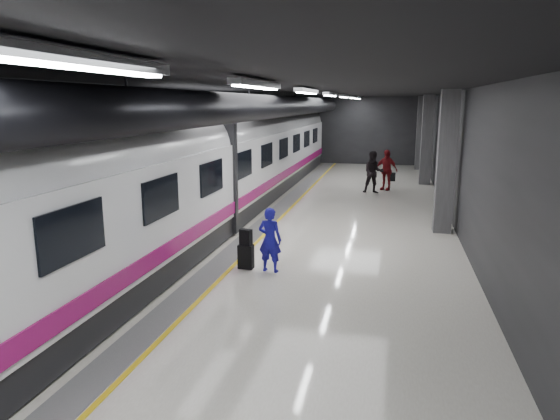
# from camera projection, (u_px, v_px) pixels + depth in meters

# --- Properties ---
(ground) EXTENTS (40.00, 40.00, 0.00)m
(ground) POSITION_uv_depth(u_px,v_px,m) (292.00, 239.00, 15.25)
(ground) COLOR white
(ground) RESTS_ON ground
(platform_hall) EXTENTS (10.02, 40.02, 4.51)m
(platform_hall) POSITION_uv_depth(u_px,v_px,m) (289.00, 121.00, 15.48)
(platform_hall) COLOR black
(platform_hall) RESTS_ON ground
(train) EXTENTS (3.05, 38.00, 4.05)m
(train) POSITION_uv_depth(u_px,v_px,m) (190.00, 169.00, 15.52)
(train) COLOR black
(train) RESTS_ON ground
(traveler_main) EXTENTS (0.63, 0.45, 1.62)m
(traveler_main) POSITION_uv_depth(u_px,v_px,m) (270.00, 240.00, 12.19)
(traveler_main) COLOR #1E18B5
(traveler_main) RESTS_ON ground
(suitcase_main) EXTENTS (0.39, 0.25, 0.61)m
(suitcase_main) POSITION_uv_depth(u_px,v_px,m) (246.00, 257.00, 12.52)
(suitcase_main) COLOR black
(suitcase_main) RESTS_ON ground
(shoulder_bag) EXTENTS (0.33, 0.23, 0.40)m
(shoulder_bag) POSITION_uv_depth(u_px,v_px,m) (246.00, 237.00, 12.42)
(shoulder_bag) COLOR black
(shoulder_bag) RESTS_ON suitcase_main
(traveler_far_a) EXTENTS (1.05, 0.88, 1.94)m
(traveler_far_a) POSITION_uv_depth(u_px,v_px,m) (373.00, 172.00, 22.90)
(traveler_far_a) COLOR black
(traveler_far_a) RESTS_ON ground
(traveler_far_b) EXTENTS (1.22, 0.90, 1.93)m
(traveler_far_b) POSITION_uv_depth(u_px,v_px,m) (386.00, 170.00, 23.74)
(traveler_far_b) COLOR maroon
(traveler_far_b) RESTS_ON ground
(suitcase_far) EXTENTS (0.32, 0.21, 0.45)m
(suitcase_far) POSITION_uv_depth(u_px,v_px,m) (392.00, 177.00, 26.57)
(suitcase_far) COLOR black
(suitcase_far) RESTS_ON ground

